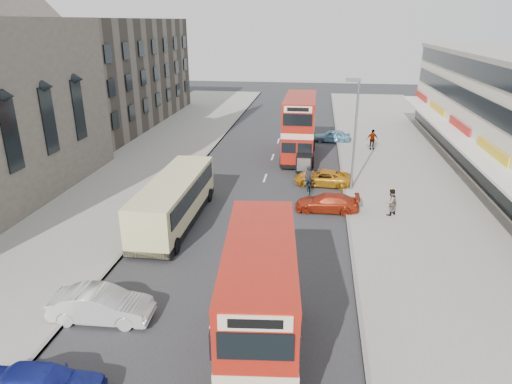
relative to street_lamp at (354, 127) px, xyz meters
The scene contains 18 objects.
ground 19.73m from the street_lamp, 109.92° to the right, with size 160.00×160.00×0.00m, color #28282B.
road_surface 8.33m from the street_lamp, 162.95° to the left, with size 12.00×90.00×0.01m, color #28282B.
pavement_right 7.50m from the street_lamp, 20.06° to the left, with size 12.00×90.00×0.15m, color gray.
pavement_left 19.22m from the street_lamp, behind, with size 12.00×90.00×0.15m, color gray.
kerb_left 13.62m from the street_lamp, behind, with size 0.20×90.00×0.16m, color gray.
kerb_right 5.13m from the street_lamp, 101.90° to the left, with size 0.20×90.00×0.16m, color gray.
brick_terrace 34.86m from the street_lamp, 144.96° to the left, with size 14.00×28.00×12.00m, color #66594C.
street_lamp is the anchor object (origin of this frame).
bus_main 19.33m from the street_lamp, 102.86° to the right, with size 3.13×8.68×4.74m.
bus_second 9.41m from the street_lamp, 116.80° to the left, with size 2.69×9.73×5.36m.
coach 13.54m from the street_lamp, 146.98° to the right, with size 2.63×10.04×2.66m.
car_left_front 20.72m from the street_lamp, 123.30° to the right, with size 1.48×4.25×1.40m, color beige.
car_right_a 6.07m from the street_lamp, 113.00° to the right, with size 1.69×4.15×1.20m, color #A02610.
car_right_b 4.75m from the street_lamp, 153.53° to the left, with size 1.98×4.29×1.19m, color orange.
car_right_c 14.96m from the street_lamp, 94.01° to the left, with size 1.50×3.73×1.27m, color #5F9EBE.
pedestrian_near 6.24m from the street_lamp, 63.25° to the right, with size 0.65×0.44×1.76m, color gray.
pedestrian_far 12.31m from the street_lamp, 76.75° to the left, with size 1.14×0.47×1.94m, color gray.
cyclist 5.17m from the street_lamp, 165.72° to the right, with size 0.85×1.90×1.99m.
Camera 1 is at (3.90, -13.83, 11.78)m, focal length 31.69 mm.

